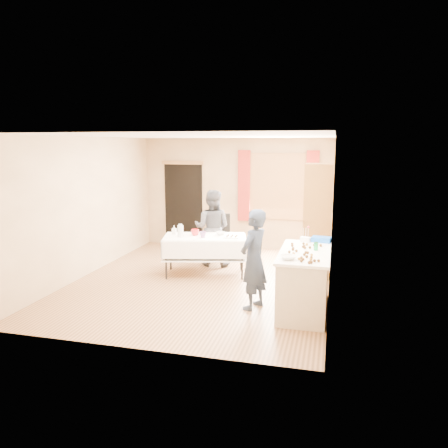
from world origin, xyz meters
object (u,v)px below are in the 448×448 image
(counter, at_px, (304,281))
(party_table, at_px, (205,252))
(cabinet, at_px, (317,221))
(woman, at_px, (212,228))
(chair, at_px, (219,248))
(girl, at_px, (254,260))

(counter, bearing_deg, party_table, 144.52)
(cabinet, relative_size, woman, 1.36)
(party_table, distance_m, chair, 0.94)
(chair, xyz_separation_m, girl, (1.18, -2.42, 0.46))
(cabinet, distance_m, chair, 2.21)
(cabinet, relative_size, counter, 1.37)
(counter, distance_m, girl, 0.81)
(counter, relative_size, party_table, 0.91)
(counter, xyz_separation_m, girl, (-0.75, -0.10, 0.31))
(girl, bearing_deg, chair, -133.11)
(cabinet, bearing_deg, girl, -113.46)
(counter, bearing_deg, cabinet, 86.91)
(cabinet, height_order, counter, cabinet)
(girl, bearing_deg, party_table, -119.85)
(cabinet, relative_size, chair, 2.08)
(chair, height_order, girl, girl)
(chair, bearing_deg, girl, -71.95)
(girl, bearing_deg, cabinet, 177.55)
(chair, bearing_deg, counter, -58.30)
(cabinet, height_order, party_table, cabinet)
(woman, bearing_deg, girl, 119.76)
(party_table, bearing_deg, counter, -49.18)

